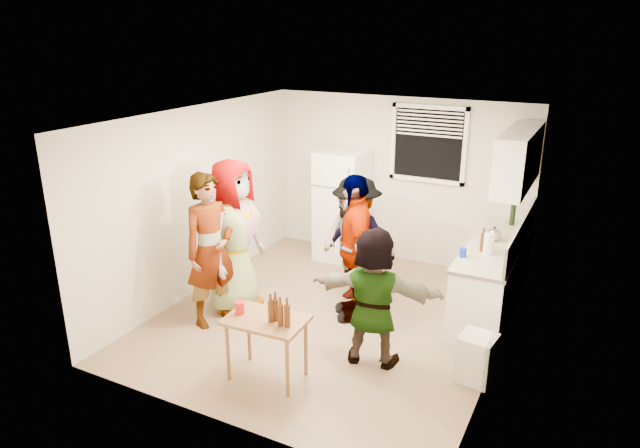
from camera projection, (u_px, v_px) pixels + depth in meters
The scene contains 23 objects.
room at pixel (332, 317), 7.14m from camera, with size 4.00×4.50×2.50m, color beige, non-canonical shape.
window at pixel (428, 144), 8.20m from camera, with size 1.12×0.10×1.06m, color white, non-canonical shape.
refrigerator at pixel (342, 205), 8.76m from camera, with size 0.70×0.70×1.70m, color white.
counter_lower at pixel (492, 278), 7.23m from camera, with size 0.60×2.20×0.86m, color white.
countertop at pixel (496, 245), 7.08m from camera, with size 0.64×2.22×0.04m, color beige.
backsplash at pixel (521, 233), 6.89m from camera, with size 0.03×2.20×0.36m, color beige.
upper_cabinets at pixel (519, 158), 6.84m from camera, with size 0.34×1.60×0.70m, color white.
kettle at pixel (493, 240), 7.18m from camera, with size 0.23×0.20×0.20m, color silver, non-canonical shape.
paper_towel at pixel (488, 254), 6.75m from camera, with size 0.12×0.12×0.25m, color white.
wine_bottle at pixel (512, 225), 7.74m from camera, with size 0.07×0.07×0.28m, color black.
beer_bottle_counter at pixel (482, 251), 6.83m from camera, with size 0.06×0.06×0.22m, color #47230C.
blue_cup at pixel (463, 257), 6.66m from camera, with size 0.08×0.08×0.11m, color #1029CF.
picture_frame at pixel (523, 227), 7.46m from camera, with size 0.02×0.16×0.13m, color #F6C461.
trash_bin at pixel (476, 358), 5.80m from camera, with size 0.34×0.34×0.51m, color beige.
serving_table at pixel (268, 377), 5.93m from camera, with size 0.81×0.54×0.68m, color brown, non-canonical shape.
beer_bottle_table at pixel (271, 321), 5.65m from camera, with size 0.06×0.06×0.22m, color #47230C.
red_cup at pixel (240, 313), 5.81m from camera, with size 0.10×0.10×0.13m, color red.
guest_grey at pixel (238, 307), 7.40m from camera, with size 0.96×1.96×0.62m, color #9A9A9A.
guest_stripe at pixel (216, 321), 7.06m from camera, with size 0.69×1.88×0.45m, color #141933.
guest_back_left at pixel (347, 293), 7.80m from camera, with size 0.73×1.50×0.57m, color brown.
guest_back_right at pixel (355, 299), 7.63m from camera, with size 1.09×1.69×0.63m, color #3F3E43.
guest_black at pixel (353, 315), 7.19m from camera, with size 1.07×1.83×0.45m, color black.
guest_orange at pixel (372, 361), 6.21m from camera, with size 1.42×1.53×0.45m, color #DA6B51.
Camera 1 is at (2.77, -5.73, 3.44)m, focal length 32.00 mm.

